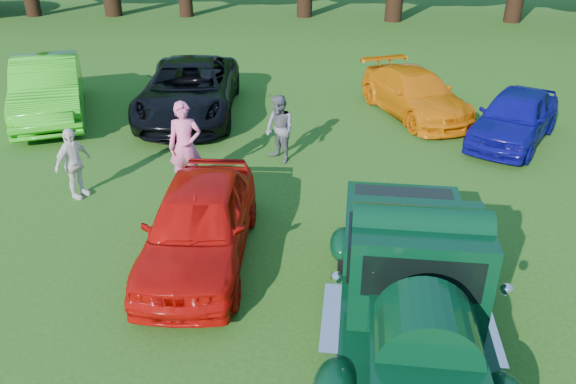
# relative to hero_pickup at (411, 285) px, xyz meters

# --- Properties ---
(ground) EXTENTS (120.00, 120.00, 0.00)m
(ground) POSITION_rel_hero_pickup_xyz_m (-1.64, 0.45, -0.89)
(ground) COLOR #235313
(ground) RESTS_ON ground
(hero_pickup) EXTENTS (2.45, 5.26, 2.06)m
(hero_pickup) POSITION_rel_hero_pickup_xyz_m (0.00, 0.00, 0.00)
(hero_pickup) COLOR black
(hero_pickup) RESTS_ON ground
(red_convertible) EXTENTS (2.01, 4.33, 1.44)m
(red_convertible) POSITION_rel_hero_pickup_xyz_m (-3.44, 1.59, -0.17)
(red_convertible) COLOR red
(red_convertible) RESTS_ON ground
(back_car_lime) EXTENTS (3.83, 5.41, 1.69)m
(back_car_lime) POSITION_rel_hero_pickup_xyz_m (-9.67, 8.27, -0.04)
(back_car_lime) COLOR green
(back_car_lime) RESTS_ON ground
(back_car_black) EXTENTS (3.33, 5.93, 1.56)m
(back_car_black) POSITION_rel_hero_pickup_xyz_m (-5.69, 8.89, -0.11)
(back_car_black) COLOR black
(back_car_black) RESTS_ON ground
(back_car_orange) EXTENTS (3.53, 4.80, 1.29)m
(back_car_orange) POSITION_rel_hero_pickup_xyz_m (0.84, 9.71, -0.24)
(back_car_orange) COLOR orange
(back_car_orange) RESTS_ON ground
(back_car_blue) EXTENTS (3.27, 4.29, 1.36)m
(back_car_blue) POSITION_rel_hero_pickup_xyz_m (3.24, 7.91, -0.21)
(back_car_blue) COLOR #0D0B7D
(back_car_blue) RESTS_ON ground
(spectator_pink) EXTENTS (0.81, 0.63, 1.95)m
(spectator_pink) POSITION_rel_hero_pickup_xyz_m (-4.45, 4.30, 0.08)
(spectator_pink) COLOR pink
(spectator_pink) RESTS_ON ground
(spectator_grey) EXTENTS (1.00, 0.99, 1.63)m
(spectator_grey) POSITION_rel_hero_pickup_xyz_m (-2.64, 5.93, -0.08)
(spectator_grey) COLOR slate
(spectator_grey) RESTS_ON ground
(spectator_white) EXTENTS (0.69, 0.98, 1.54)m
(spectator_white) POSITION_rel_hero_pickup_xyz_m (-6.66, 3.57, -0.12)
(spectator_white) COLOR silver
(spectator_white) RESTS_ON ground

